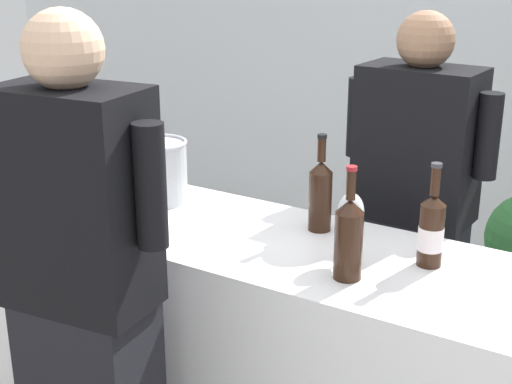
% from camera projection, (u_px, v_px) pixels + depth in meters
% --- Properties ---
extents(wall_back, '(8.00, 0.10, 2.80)m').
position_uv_depth(wall_back, '(501.00, 21.00, 4.24)').
color(wall_back, silver).
rests_on(wall_back, ground_plane).
extents(counter, '(2.32, 0.60, 0.94)m').
position_uv_depth(counter, '(273.00, 368.00, 2.46)').
color(counter, white).
rests_on(counter, ground_plane).
extents(wine_bottle_0, '(0.08, 0.08, 0.31)m').
position_uv_depth(wine_bottle_0, '(111.00, 159.00, 2.75)').
color(wine_bottle_0, black).
rests_on(wine_bottle_0, counter).
extents(wine_bottle_1, '(0.08, 0.08, 0.32)m').
position_uv_depth(wine_bottle_1, '(320.00, 194.00, 2.35)').
color(wine_bottle_1, black).
rests_on(wine_bottle_1, counter).
extents(wine_bottle_3, '(0.08, 0.08, 0.33)m').
position_uv_depth(wine_bottle_3, '(349.00, 237.00, 2.01)').
color(wine_bottle_3, black).
rests_on(wine_bottle_3, counter).
extents(wine_bottle_4, '(0.07, 0.07, 0.31)m').
position_uv_depth(wine_bottle_4, '(431.00, 230.00, 2.10)').
color(wine_bottle_4, black).
rests_on(wine_bottle_4, counter).
extents(wine_bottle_5, '(0.08, 0.08, 0.30)m').
position_uv_depth(wine_bottle_5, '(64.00, 155.00, 2.81)').
color(wine_bottle_5, black).
rests_on(wine_bottle_5, counter).
extents(wine_bottle_6, '(0.07, 0.07, 0.36)m').
position_uv_depth(wine_bottle_6, '(111.00, 177.00, 2.48)').
color(wine_bottle_6, black).
rests_on(wine_bottle_6, counter).
extents(wine_glass, '(0.08, 0.08, 0.21)m').
position_uv_depth(wine_glass, '(351.00, 214.00, 2.12)').
color(wine_glass, silver).
rests_on(wine_glass, counter).
extents(ice_bucket, '(0.22, 0.22, 0.23)m').
position_uv_depth(ice_bucket, '(158.00, 171.00, 2.62)').
color(ice_bucket, silver).
rests_on(ice_bucket, counter).
extents(person_server, '(0.57, 0.26, 1.62)m').
position_uv_depth(person_server, '(411.00, 238.00, 2.71)').
color(person_server, black).
rests_on(person_server, ground_plane).
extents(person_guest, '(0.55, 0.28, 1.69)m').
position_uv_depth(person_guest, '(87.00, 324.00, 2.03)').
color(person_guest, black).
rests_on(person_guest, ground_plane).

